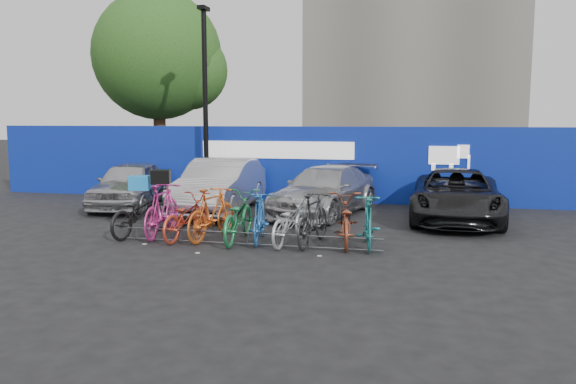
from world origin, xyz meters
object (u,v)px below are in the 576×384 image
(bike_7, at_px, (313,219))
(bike_8, at_px, (345,220))
(bike_3, at_px, (212,214))
(bike_6, at_px, (290,221))
(car_3, at_px, (457,195))
(bike_5, at_px, (259,218))
(bike_1, at_px, (162,210))
(bike_9, at_px, (368,222))
(bike_rack, at_px, (248,239))
(bike_2, at_px, (186,217))
(car_2, at_px, (324,191))
(bike_0, at_px, (141,213))
(bike_4, at_px, (238,217))
(tree, at_px, (163,59))
(car_1, at_px, (220,186))
(car_0, at_px, (130,184))
(lamppost, at_px, (205,99))

(bike_7, xyz_separation_m, bike_8, (0.65, 0.20, -0.03))
(bike_3, distance_m, bike_6, 1.76)
(car_3, bearing_deg, bike_5, -137.61)
(car_3, bearing_deg, bike_1, -149.58)
(car_3, distance_m, bike_9, 4.12)
(bike_rack, height_order, bike_2, bike_2)
(car_2, bearing_deg, bike_0, -119.45)
(bike_0, height_order, bike_5, bike_5)
(bike_1, bearing_deg, bike_4, 172.16)
(bike_9, bearing_deg, bike_5, -7.41)
(tree, relative_size, car_1, 1.69)
(bike_rack, bearing_deg, bike_0, 168.96)
(bike_0, xyz_separation_m, bike_6, (3.50, -0.10, -0.04))
(bike_0, height_order, bike_1, bike_1)
(bike_1, xyz_separation_m, bike_9, (4.63, -0.11, -0.07))
(bike_5, distance_m, bike_7, 1.18)
(tree, distance_m, bike_3, 12.56)
(bike_4, height_order, bike_5, bike_4)
(tree, bearing_deg, bike_7, -51.75)
(car_0, height_order, car_1, car_1)
(car_0, bearing_deg, tree, 94.96)
(bike_3, relative_size, bike_9, 1.08)
(car_0, relative_size, bike_2, 2.15)
(bike_4, height_order, bike_9, bike_4)
(bike_1, relative_size, bike_3, 1.04)
(car_3, bearing_deg, bike_2, -146.11)
(lamppost, distance_m, bike_7, 7.67)
(car_3, distance_m, bike_2, 7.00)
(car_2, distance_m, bike_0, 5.21)
(lamppost, xyz_separation_m, bike_5, (3.32, -5.55, -2.74))
(bike_1, xyz_separation_m, bike_6, (2.98, -0.12, -0.12))
(car_0, xyz_separation_m, bike_8, (6.92, -3.66, -0.17))
(bike_0, xyz_separation_m, bike_8, (4.65, 0.08, 0.00))
(bike_5, bearing_deg, bike_1, -11.02)
(bike_0, bearing_deg, bike_5, -169.84)
(tree, bearing_deg, lamppost, -52.49)
(car_2, bearing_deg, bike_3, -101.76)
(bike_rack, bearing_deg, car_3, 42.45)
(bike_6, bearing_deg, bike_0, 8.27)
(bike_4, height_order, bike_6, bike_4)
(bike_3, xyz_separation_m, bike_7, (2.26, -0.06, -0.02))
(tree, height_order, bike_rack, tree)
(bike_1, height_order, bike_8, bike_1)
(tree, height_order, car_1, tree)
(car_3, distance_m, bike_7, 4.80)
(car_1, relative_size, bike_7, 2.51)
(bike_4, bearing_deg, bike_7, 177.78)
(car_1, height_order, car_2, car_1)
(bike_5, bearing_deg, car_3, -148.73)
(bike_4, distance_m, bike_8, 2.31)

